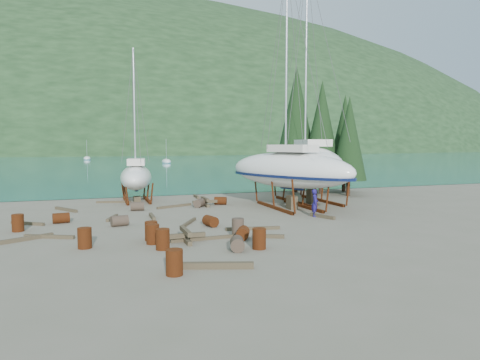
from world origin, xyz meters
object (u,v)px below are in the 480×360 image
object	(u,v)px
large_sailboat_far	(309,164)
worker	(315,203)
small_sailboat_shore	(136,177)
large_sailboat_near	(289,169)

from	to	relation	value
large_sailboat_far	worker	xyz separation A→B (m)	(-2.69, -5.87, -2.11)
small_sailboat_shore	worker	distance (m)	14.39
large_sailboat_far	small_sailboat_shore	bearing A→B (deg)	168.74
large_sailboat_near	large_sailboat_far	distance (m)	3.45
large_sailboat_far	worker	size ratio (longest dim) A/B	10.75
large_sailboat_far	small_sailboat_shore	world-z (taller)	large_sailboat_far
large_sailboat_far	small_sailboat_shore	distance (m)	13.22
small_sailboat_shore	worker	world-z (taller)	small_sailboat_shore
large_sailboat_near	large_sailboat_far	world-z (taller)	large_sailboat_far
large_sailboat_near	worker	xyz separation A→B (m)	(-0.01, -3.70, -1.85)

